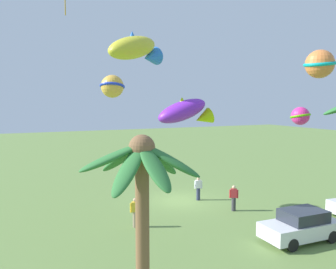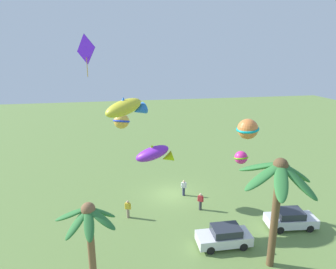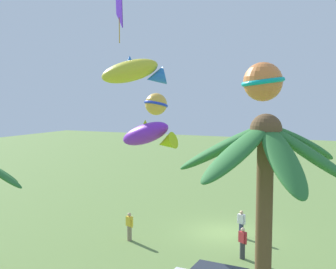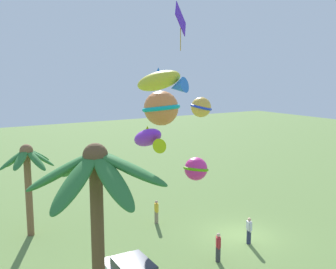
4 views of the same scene
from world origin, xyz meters
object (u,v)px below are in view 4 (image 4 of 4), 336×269
object	(u,v)px
palm_tree_1	(96,188)
kite_ball_5	(161,108)
spectator_0	(218,247)
spectator_2	(249,230)
kite_diamond_0	(181,20)
kite_fish_2	(161,81)
kite_fish_1	(149,139)
palm_tree_0	(27,167)
spectator_1	(156,212)
kite_ball_4	(196,169)
kite_ball_3	(201,107)

from	to	relation	value
palm_tree_1	kite_ball_5	xyz separation A→B (m)	(0.74, -3.17, 2.67)
spectator_0	spectator_2	world-z (taller)	same
kite_diamond_0	kite_fish_2	bearing A→B (deg)	130.98
kite_fish_1	kite_ball_5	distance (m)	7.07
kite_ball_5	spectator_0	bearing A→B (deg)	-68.96
kite_fish_2	kite_ball_5	world-z (taller)	kite_fish_2
palm_tree_1	kite_ball_5	distance (m)	4.21
palm_tree_0	spectator_2	xyz separation A→B (m)	(-8.06, -10.66, -3.52)
spectator_1	kite_fish_2	xyz separation A→B (m)	(-0.18, -0.29, 8.63)
palm_tree_0	spectator_1	bearing A→B (deg)	-107.78
spectator_0	kite_ball_5	xyz separation A→B (m)	(-1.74, 4.54, 7.74)
kite_fish_2	kite_diamond_0	bearing A→B (deg)	-49.02
palm_tree_0	kite_fish_2	bearing A→B (deg)	-108.33
kite_fish_1	kite_diamond_0	bearing A→B (deg)	-47.84
palm_tree_0	kite_ball_4	bearing A→B (deg)	-157.01
palm_tree_0	kite_diamond_0	distance (m)	14.75
spectator_1	kite_ball_4	xyz separation A→B (m)	(-8.54, 2.94, 5.11)
spectator_0	kite_fish_2	bearing A→B (deg)	-1.79
kite_ball_3	kite_ball_5	xyz separation A→B (m)	(-8.29, 8.11, 0.93)
spectator_0	kite_fish_2	size ratio (longest dim) A/B	0.41
kite_ball_3	kite_diamond_0	bearing A→B (deg)	-0.61
palm_tree_1	spectator_0	distance (m)	9.55
palm_tree_1	spectator_2	distance (m)	12.26
kite_diamond_0	kite_fish_2	distance (m)	6.27
spectator_2	kite_fish_2	world-z (taller)	kite_fish_2
palm_tree_1	kite_diamond_0	size ratio (longest dim) A/B	2.16
kite_fish_1	kite_ball_4	size ratio (longest dim) A/B	2.17
kite_ball_5	kite_fish_1	bearing A→B (deg)	-24.35
spectator_1	kite_ball_5	size ratio (longest dim) A/B	0.76
kite_diamond_0	kite_fish_1	xyz separation A→B (m)	(-4.88, 5.39, -7.59)
palm_tree_1	spectator_2	xyz separation A→B (m)	(3.29, -10.66, -5.07)
palm_tree_1	kite_ball_5	world-z (taller)	kite_ball_5
kite_diamond_0	kite_ball_4	xyz separation A→B (m)	(-11.33, 6.64, -7.87)
spectator_2	palm_tree_0	bearing A→B (deg)	52.91
palm_tree_0	kite_fish_2	xyz separation A→B (m)	(-2.62, -7.89, 5.11)
palm_tree_0	spectator_2	bearing A→B (deg)	-127.09
spectator_0	spectator_1	distance (m)	6.43
palm_tree_0	kite_fish_1	size ratio (longest dim) A/B	1.82
palm_tree_1	spectator_0	bearing A→B (deg)	-72.13
spectator_2	kite_fish_2	xyz separation A→B (m)	(5.44, 2.76, 8.63)
kite_ball_3	kite_ball_5	bearing A→B (deg)	135.64
kite_ball_3	palm_tree_1	bearing A→B (deg)	128.69
kite_diamond_0	palm_tree_0	bearing A→B (deg)	91.75
kite_diamond_0	spectator_2	bearing A→B (deg)	175.59
spectator_1	kite_ball_5	world-z (taller)	kite_ball_5
kite_diamond_0	kite_ball_4	bearing A→B (deg)	149.61
palm_tree_0	palm_tree_1	world-z (taller)	palm_tree_1
spectator_1	kite_fish_2	distance (m)	8.64
kite_ball_4	kite_fish_2	bearing A→B (deg)	-21.14
kite_fish_1	kite_fish_2	xyz separation A→B (m)	(1.92, -1.98, 3.24)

